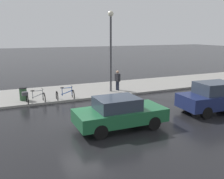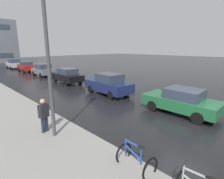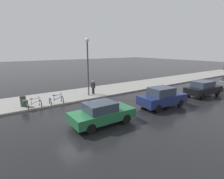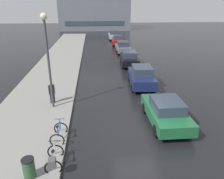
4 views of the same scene
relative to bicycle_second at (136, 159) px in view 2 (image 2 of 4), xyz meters
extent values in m
plane|color=black|center=(3.96, 0.13, -0.39)|extent=(140.00, 140.00, 0.00)
cube|color=#ADAFB5|center=(0.04, -1.44, 0.25)|extent=(0.04, 0.04, 0.59)
cube|color=#ADAFB5|center=(0.06, -1.74, 0.47)|extent=(0.07, 0.61, 0.04)
ellipsoid|color=black|center=(0.08, -2.04, 0.50)|extent=(0.16, 0.27, 0.07)
cylinder|color=black|center=(0.04, -1.44, 0.57)|extent=(0.50, 0.06, 0.03)
torus|color=black|center=(0.02, 0.53, -0.04)|extent=(0.71, 0.09, 0.71)
torus|color=black|center=(-0.02, -0.53, -0.04)|extent=(0.71, 0.09, 0.71)
cube|color=#234CA8|center=(-0.01, -0.19, 0.22)|extent=(0.04, 0.04, 0.52)
cube|color=#234CA8|center=(0.02, 0.45, 0.25)|extent=(0.04, 0.04, 0.59)
cube|color=#234CA8|center=(0.01, 0.13, 0.47)|extent=(0.06, 0.64, 0.04)
cube|color=#234CA8|center=(0.00, 0.10, 0.17)|extent=(0.06, 0.72, 0.26)
ellipsoid|color=black|center=(-0.01, -0.19, 0.51)|extent=(0.15, 0.27, 0.07)
cylinder|color=black|center=(0.02, 0.45, 0.57)|extent=(0.50, 0.05, 0.03)
cube|color=#1E6038|center=(5.74, 1.24, 0.23)|extent=(1.91, 4.22, 0.61)
cube|color=#2D3847|center=(5.74, 1.07, 0.81)|extent=(1.56, 1.94, 0.56)
cylinder|color=black|center=(4.90, 2.55, -0.07)|extent=(0.22, 0.64, 0.64)
cylinder|color=black|center=(6.59, 2.54, -0.07)|extent=(0.22, 0.64, 0.64)
cylinder|color=black|center=(4.89, -0.06, -0.07)|extent=(0.22, 0.64, 0.64)
cylinder|color=black|center=(6.58, -0.07, -0.07)|extent=(0.22, 0.64, 0.64)
cube|color=navy|center=(5.66, 7.25, 0.30)|extent=(2.09, 4.33, 0.74)
cube|color=#2D3847|center=(5.65, 7.08, 0.99)|extent=(1.61, 2.07, 0.65)
cylinder|color=black|center=(4.94, 8.61, -0.07)|extent=(0.26, 0.65, 0.64)
cylinder|color=black|center=(6.55, 8.50, -0.07)|extent=(0.26, 0.65, 0.64)
cylinder|color=black|center=(4.77, 6.00, -0.07)|extent=(0.26, 0.65, 0.64)
cylinder|color=black|center=(6.38, 5.89, -0.07)|extent=(0.26, 0.65, 0.64)
cube|color=black|center=(5.71, 13.72, 0.26)|extent=(2.00, 4.40, 0.66)
cube|color=#2D3847|center=(5.70, 13.55, 0.88)|extent=(1.56, 2.25, 0.60)
cylinder|color=black|center=(5.02, 15.10, -0.07)|extent=(0.26, 0.65, 0.64)
cylinder|color=black|center=(6.56, 15.00, -0.07)|extent=(0.26, 0.65, 0.64)
cylinder|color=black|center=(4.86, 12.44, -0.07)|extent=(0.26, 0.65, 0.64)
cylinder|color=black|center=(6.40, 12.34, -0.07)|extent=(0.26, 0.65, 0.64)
cube|color=slate|center=(5.88, 20.12, 0.25)|extent=(1.79, 3.79, 0.66)
cube|color=#2D3847|center=(5.88, 19.97, 0.90)|extent=(1.46, 2.03, 0.63)
cylinder|color=black|center=(5.11, 21.30, -0.07)|extent=(0.23, 0.64, 0.64)
cylinder|color=black|center=(6.67, 21.29, -0.07)|extent=(0.23, 0.64, 0.64)
cylinder|color=black|center=(5.09, 18.96, -0.07)|extent=(0.23, 0.64, 0.64)
cylinder|color=black|center=(6.65, 18.95, -0.07)|extent=(0.23, 0.64, 0.64)
cube|color=#AD1919|center=(5.84, 26.15, 0.29)|extent=(1.92, 4.02, 0.72)
cube|color=#2D3847|center=(5.83, 25.99, 0.92)|extent=(1.50, 1.92, 0.55)
cylinder|color=black|center=(5.14, 27.40, -0.07)|extent=(0.25, 0.65, 0.64)
cylinder|color=black|center=(6.66, 27.33, -0.07)|extent=(0.25, 0.65, 0.64)
cylinder|color=black|center=(5.01, 24.97, -0.07)|extent=(0.25, 0.65, 0.64)
cylinder|color=black|center=(6.54, 24.89, -0.07)|extent=(0.25, 0.65, 0.64)
cube|color=#B2B5BA|center=(5.76, 32.11, 0.27)|extent=(1.93, 4.06, 0.69)
cube|color=#2D3847|center=(5.76, 31.95, 0.94)|extent=(1.54, 2.05, 0.66)
cylinder|color=black|center=(4.99, 33.38, -0.07)|extent=(0.24, 0.65, 0.64)
cylinder|color=black|center=(6.61, 33.33, -0.07)|extent=(0.24, 0.65, 0.64)
cylinder|color=black|center=(4.92, 30.90, -0.07)|extent=(0.24, 0.65, 0.64)
cylinder|color=black|center=(6.53, 30.85, -0.07)|extent=(0.24, 0.65, 0.64)
cylinder|color=#1E2333|center=(-1.08, 4.21, 0.01)|extent=(0.14, 0.14, 0.82)
cylinder|color=#1E2333|center=(-0.90, 4.25, 0.01)|extent=(0.14, 0.14, 0.82)
cube|color=#232328|center=(-0.99, 4.23, 0.71)|extent=(0.44, 0.32, 0.57)
sphere|color=tan|center=(-0.99, 4.23, 1.13)|extent=(0.22, 0.22, 0.22)
cylinder|color=#424247|center=(-0.86, 3.63, 2.37)|extent=(0.14, 0.14, 5.53)
camera|label=1|loc=(15.71, -3.56, 3.94)|focal=40.00mm
camera|label=2|loc=(-3.84, -2.84, 3.37)|focal=28.00mm
camera|label=3|loc=(14.95, -4.36, 4.41)|focal=28.00mm
camera|label=4|loc=(1.80, -9.36, 5.96)|focal=35.00mm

